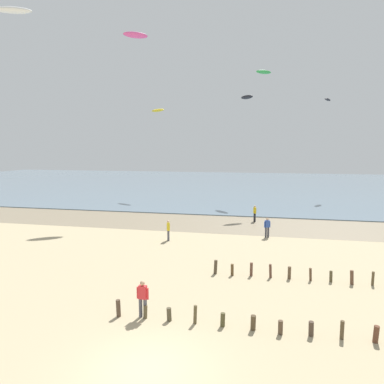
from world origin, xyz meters
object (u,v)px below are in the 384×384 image
at_px(kite_aloft_5, 136,35).
at_px(kite_aloft_7, 328,100).
at_px(kite_aloft_2, 247,97).
at_px(kite_aloft_3, 264,72).
at_px(person_far_down_beach, 267,227).
at_px(kite_aloft_1, 13,10).
at_px(person_by_waterline, 255,213).
at_px(person_right_flank, 143,298).
at_px(person_trailing_behind, 168,230).
at_px(kite_aloft_4, 158,110).

xyz_separation_m(kite_aloft_5, kite_aloft_7, (24.08, 17.86, -5.48)).
bearing_deg(kite_aloft_2, kite_aloft_3, 166.10).
distance_m(person_far_down_beach, kite_aloft_2, 24.94).
bearing_deg(kite_aloft_3, kite_aloft_2, 80.84).
distance_m(kite_aloft_3, kite_aloft_5, 16.16).
bearing_deg(kite_aloft_1, kite_aloft_5, 16.70).
bearing_deg(person_far_down_beach, kite_aloft_1, 174.73).
distance_m(person_by_waterline, kite_aloft_3, 18.93).
relative_size(kite_aloft_2, kite_aloft_5, 0.86).
xyz_separation_m(person_right_flank, kite_aloft_5, (-9.68, 25.29, 19.54)).
xyz_separation_m(person_right_flank, kite_aloft_3, (4.79, 31.63, 16.14)).
height_order(person_trailing_behind, kite_aloft_2, kite_aloft_2).
xyz_separation_m(person_far_down_beach, kite_aloft_3, (-0.75, 16.16, 16.14)).
height_order(kite_aloft_1, kite_aloft_5, kite_aloft_1).
relative_size(person_right_flank, person_far_down_beach, 1.00).
xyz_separation_m(person_trailing_behind, kite_aloft_3, (7.21, 18.85, 16.14)).
bearing_deg(kite_aloft_4, person_far_down_beach, -22.89).
xyz_separation_m(kite_aloft_4, kite_aloft_7, (25.49, 5.21, 1.61)).
bearing_deg(person_by_waterline, kite_aloft_3, 87.30).
relative_size(person_by_waterline, kite_aloft_4, 0.63).
distance_m(person_right_flank, kite_aloft_5, 33.39).
distance_m(kite_aloft_1, kite_aloft_4, 23.21).
bearing_deg(kite_aloft_4, kite_aloft_7, 42.15).
xyz_separation_m(kite_aloft_3, kite_aloft_5, (-14.47, -6.34, 3.40)).
bearing_deg(person_far_down_beach, kite_aloft_3, 92.66).
relative_size(kite_aloft_2, kite_aloft_4, 0.91).
xyz_separation_m(kite_aloft_2, kite_aloft_4, (-13.63, 1.89, -1.31)).
distance_m(person_by_waterline, kite_aloft_5, 24.29).
bearing_deg(person_right_flank, person_trailing_behind, 100.72).
relative_size(person_far_down_beach, kite_aloft_5, 0.60).
relative_size(person_right_flank, kite_aloft_3, 0.78).
bearing_deg(kite_aloft_4, person_by_waterline, -15.80).
bearing_deg(person_far_down_beach, kite_aloft_5, 147.18).
distance_m(kite_aloft_4, kite_aloft_5, 14.57).
relative_size(kite_aloft_1, kite_aloft_5, 1.24).
height_order(person_trailing_behind, kite_aloft_5, kite_aloft_5).
relative_size(person_trailing_behind, kite_aloft_4, 0.63).
bearing_deg(person_right_flank, kite_aloft_2, 85.97).
bearing_deg(kite_aloft_7, person_right_flank, -176.99).
bearing_deg(kite_aloft_2, kite_aloft_5, 90.55).
bearing_deg(kite_aloft_1, person_far_down_beach, -25.72).
bearing_deg(kite_aloft_1, person_by_waterline, -11.03).
height_order(person_far_down_beach, kite_aloft_5, kite_aloft_5).
relative_size(person_right_flank, kite_aloft_2, 0.69).
relative_size(person_by_waterline, person_far_down_beach, 1.00).
relative_size(person_trailing_behind, kite_aloft_2, 0.69).
distance_m(person_right_flank, kite_aloft_1, 33.30).
relative_size(kite_aloft_3, kite_aloft_7, 0.96).
bearing_deg(kite_aloft_2, person_by_waterline, 146.27).
distance_m(kite_aloft_3, kite_aloft_4, 17.48).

